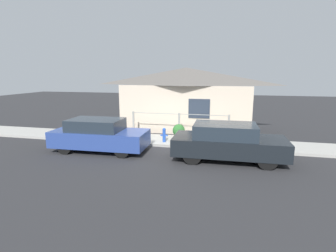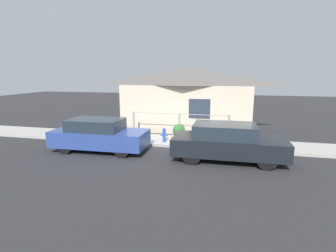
{
  "view_description": "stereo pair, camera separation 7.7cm",
  "coord_description": "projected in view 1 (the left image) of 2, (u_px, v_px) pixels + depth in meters",
  "views": [
    {
      "loc": [
        2.34,
        -10.8,
        3.2
      ],
      "look_at": [
        -0.23,
        0.3,
        0.9
      ],
      "focal_mm": 28.0,
      "sensor_mm": 36.0,
      "label": 1
    },
    {
      "loc": [
        2.42,
        -10.78,
        3.2
      ],
      "look_at": [
        -0.23,
        0.3,
        0.9
      ],
      "focal_mm": 28.0,
      "sensor_mm": 36.0,
      "label": 2
    }
  ],
  "objects": [
    {
      "name": "car_left",
      "position": [
        99.0,
        135.0,
        10.87
      ],
      "size": [
        3.97,
        1.72,
        1.35
      ],
      "rotation": [
        0.0,
        0.0,
        0.03
      ],
      "color": "#2D4793",
      "rests_on": "ground_plane"
    },
    {
      "name": "potted_plant_near_hydrant",
      "position": [
        179.0,
        131.0,
        12.48
      ],
      "size": [
        0.58,
        0.58,
        0.71
      ],
      "color": "slate",
      "rests_on": "sidewalk"
    },
    {
      "name": "ground_plane",
      "position": [
        172.0,
        148.0,
        11.47
      ],
      "size": [
        60.0,
        60.0,
        0.0
      ],
      "primitive_type": "plane",
      "color": "#2D2D30"
    },
    {
      "name": "house",
      "position": [
        186.0,
        80.0,
        14.29
      ],
      "size": [
        7.44,
        2.23,
        3.51
      ],
      "color": "beige",
      "rests_on": "ground_plane"
    },
    {
      "name": "fence",
      "position": [
        179.0,
        123.0,
        12.97
      ],
      "size": [
        4.9,
        0.1,
        1.16
      ],
      "color": "#999993",
      "rests_on": "sidewalk"
    },
    {
      "name": "sidewalk",
      "position": [
        176.0,
        141.0,
        12.35
      ],
      "size": [
        24.0,
        1.88,
        0.12
      ],
      "color": "#B2AFA8",
      "rests_on": "ground_plane"
    },
    {
      "name": "fire_hydrant",
      "position": [
        164.0,
        135.0,
        11.93
      ],
      "size": [
        0.34,
        0.15,
        0.66
      ],
      "color": "blue",
      "rests_on": "sidewalk"
    },
    {
      "name": "car_right",
      "position": [
        228.0,
        142.0,
        9.71
      ],
      "size": [
        4.14,
        1.8,
        1.38
      ],
      "rotation": [
        0.0,
        0.0,
        0.02
      ],
      "color": "black",
      "rests_on": "ground_plane"
    }
  ]
}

